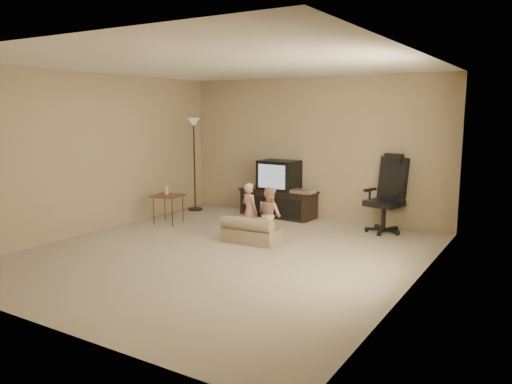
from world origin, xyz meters
TOP-DOWN VIEW (x-y plane):
  - floor at (0.00, 0.00)m, footprint 5.50×5.50m
  - room_shell at (0.00, 0.00)m, footprint 5.50×5.50m
  - tv_stand at (-0.54, 2.49)m, footprint 1.46×0.63m
  - office_chair at (1.50, 2.35)m, footprint 0.69×0.72m
  - side_table at (-1.88, 1.00)m, footprint 0.52×0.52m
  - floor_lamp at (-2.22, 2.17)m, footprint 0.28×0.28m
  - child_sofa at (-0.00, 0.65)m, footprint 0.84×0.51m
  - toddler_left at (-0.14, 0.86)m, footprint 0.37×0.32m
  - toddler_right at (0.20, 0.87)m, footprint 0.45×0.35m

SIDE VIEW (x-z plane):
  - floor at x=0.00m, z-range 0.00..0.00m
  - child_sofa at x=0.00m, z-range -0.04..0.36m
  - toddler_right at x=0.20m, z-range 0.00..0.82m
  - toddler_left at x=-0.14m, z-range 0.00..0.85m
  - tv_stand at x=-0.54m, z-range -0.09..0.94m
  - office_chair at x=1.50m, z-range -0.18..1.07m
  - side_table at x=-1.88m, z-range 0.15..0.82m
  - floor_lamp at x=-2.22m, z-range 0.41..2.19m
  - room_shell at x=0.00m, z-range -1.23..4.27m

